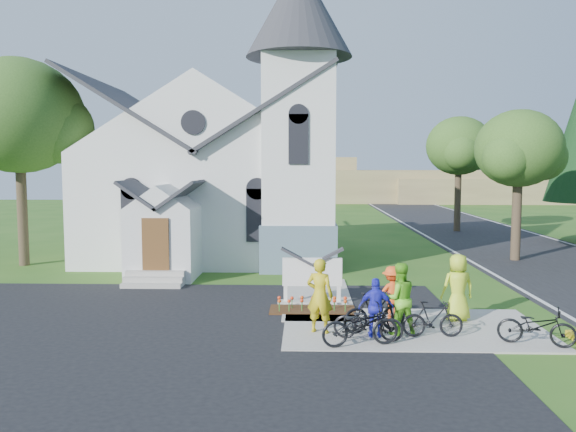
{
  "coord_description": "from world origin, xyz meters",
  "views": [
    {
      "loc": [
        -1.46,
        -14.49,
        4.39
      ],
      "look_at": [
        -2.03,
        5.0,
        2.68
      ],
      "focal_mm": 35.0,
      "sensor_mm": 36.0,
      "label": 1
    }
  ],
  "objects_px": {
    "cyclist_0": "(320,295)",
    "bike_1": "(375,312)",
    "bike_0": "(360,325)",
    "cyclist_3": "(392,294)",
    "cyclist_2": "(376,307)",
    "bike_2": "(368,322)",
    "bike_3": "(433,319)",
    "cyclist_4": "(458,287)",
    "bike_4": "(536,326)",
    "cyclist_1": "(399,299)",
    "church_sign": "(312,273)"
  },
  "relations": [
    {
      "from": "cyclist_0",
      "to": "bike_1",
      "type": "relative_size",
      "value": 1.1
    },
    {
      "from": "bike_0",
      "to": "cyclist_3",
      "type": "distance_m",
      "value": 2.54
    },
    {
      "from": "cyclist_2",
      "to": "bike_2",
      "type": "distance_m",
      "value": 0.47
    },
    {
      "from": "bike_3",
      "to": "cyclist_4",
      "type": "distance_m",
      "value": 1.97
    },
    {
      "from": "cyclist_2",
      "to": "bike_4",
      "type": "height_order",
      "value": "cyclist_2"
    },
    {
      "from": "bike_0",
      "to": "cyclist_1",
      "type": "relative_size",
      "value": 1.03
    },
    {
      "from": "cyclist_3",
      "to": "bike_3",
      "type": "relative_size",
      "value": 1.0
    },
    {
      "from": "bike_0",
      "to": "cyclist_4",
      "type": "xyz_separation_m",
      "value": [
        2.97,
        2.36,
        0.45
      ]
    },
    {
      "from": "church_sign",
      "to": "bike_3",
      "type": "height_order",
      "value": "church_sign"
    },
    {
      "from": "bike_1",
      "to": "bike_3",
      "type": "relative_size",
      "value": 1.15
    },
    {
      "from": "cyclist_4",
      "to": "bike_4",
      "type": "relative_size",
      "value": 1.06
    },
    {
      "from": "cyclist_0",
      "to": "bike_4",
      "type": "xyz_separation_m",
      "value": [
        5.25,
        -0.92,
        -0.51
      ]
    },
    {
      "from": "cyclist_0",
      "to": "bike_3",
      "type": "xyz_separation_m",
      "value": [
        2.87,
        -0.34,
        -0.52
      ]
    },
    {
      "from": "cyclist_0",
      "to": "cyclist_1",
      "type": "height_order",
      "value": "cyclist_0"
    },
    {
      "from": "bike_1",
      "to": "bike_3",
      "type": "height_order",
      "value": "bike_1"
    },
    {
      "from": "bike_2",
      "to": "cyclist_4",
      "type": "distance_m",
      "value": 3.35
    },
    {
      "from": "cyclist_1",
      "to": "bike_4",
      "type": "bearing_deg",
      "value": 155.72
    },
    {
      "from": "bike_0",
      "to": "cyclist_4",
      "type": "distance_m",
      "value": 3.82
    },
    {
      "from": "bike_1",
      "to": "cyclist_2",
      "type": "relative_size",
      "value": 1.18
    },
    {
      "from": "bike_0",
      "to": "bike_4",
      "type": "bearing_deg",
      "value": -100.63
    },
    {
      "from": "church_sign",
      "to": "cyclist_4",
      "type": "height_order",
      "value": "cyclist_4"
    },
    {
      "from": "cyclist_2",
      "to": "bike_4",
      "type": "distance_m",
      "value": 3.88
    },
    {
      "from": "church_sign",
      "to": "bike_3",
      "type": "xyz_separation_m",
      "value": [
        3.03,
        -3.57,
        -0.51
      ]
    },
    {
      "from": "bike_1",
      "to": "cyclist_3",
      "type": "distance_m",
      "value": 1.29
    },
    {
      "from": "cyclist_0",
      "to": "bike_2",
      "type": "bearing_deg",
      "value": 172.2
    },
    {
      "from": "cyclist_1",
      "to": "bike_3",
      "type": "xyz_separation_m",
      "value": [
        0.82,
        -0.23,
        -0.47
      ]
    },
    {
      "from": "cyclist_1",
      "to": "church_sign",
      "type": "bearing_deg",
      "value": -66.42
    },
    {
      "from": "bike_2",
      "to": "bike_3",
      "type": "distance_m",
      "value": 1.7
    },
    {
      "from": "bike_1",
      "to": "church_sign",
      "type": "bearing_deg",
      "value": 7.22
    },
    {
      "from": "bike_2",
      "to": "cyclist_3",
      "type": "bearing_deg",
      "value": -13.18
    },
    {
      "from": "bike_1",
      "to": "bike_2",
      "type": "bearing_deg",
      "value": 139.72
    },
    {
      "from": "bike_0",
      "to": "bike_2",
      "type": "distance_m",
      "value": 0.55
    },
    {
      "from": "cyclist_1",
      "to": "bike_3",
      "type": "relative_size",
      "value": 1.2
    },
    {
      "from": "bike_1",
      "to": "bike_3",
      "type": "distance_m",
      "value": 1.48
    },
    {
      "from": "bike_1",
      "to": "bike_4",
      "type": "relative_size",
      "value": 1.0
    },
    {
      "from": "church_sign",
      "to": "bike_0",
      "type": "relative_size",
      "value": 1.14
    },
    {
      "from": "cyclist_2",
      "to": "bike_3",
      "type": "height_order",
      "value": "cyclist_2"
    },
    {
      "from": "bike_4",
      "to": "cyclist_0",
      "type": "bearing_deg",
      "value": 99.28
    },
    {
      "from": "cyclist_0",
      "to": "cyclist_4",
      "type": "height_order",
      "value": "cyclist_0"
    },
    {
      "from": "bike_2",
      "to": "cyclist_1",
      "type": "bearing_deg",
      "value": -46.02
    },
    {
      "from": "cyclist_1",
      "to": "cyclist_0",
      "type": "bearing_deg",
      "value": -12.77
    },
    {
      "from": "church_sign",
      "to": "cyclist_2",
      "type": "distance_m",
      "value": 3.92
    },
    {
      "from": "bike_2",
      "to": "bike_1",
      "type": "bearing_deg",
      "value": -7.81
    },
    {
      "from": "bike_0",
      "to": "bike_2",
      "type": "bearing_deg",
      "value": -39.79
    },
    {
      "from": "cyclist_3",
      "to": "cyclist_4",
      "type": "xyz_separation_m",
      "value": [
        1.86,
        0.1,
        0.17
      ]
    },
    {
      "from": "cyclist_2",
      "to": "bike_1",
      "type": "bearing_deg",
      "value": -89.23
    },
    {
      "from": "bike_0",
      "to": "cyclist_2",
      "type": "height_order",
      "value": "cyclist_2"
    },
    {
      "from": "cyclist_0",
      "to": "bike_1",
      "type": "bearing_deg",
      "value": -158.39
    },
    {
      "from": "cyclist_0",
      "to": "church_sign",
      "type": "bearing_deg",
      "value": -67.8
    },
    {
      "from": "church_sign",
      "to": "cyclist_3",
      "type": "bearing_deg",
      "value": -43.05
    }
  ]
}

